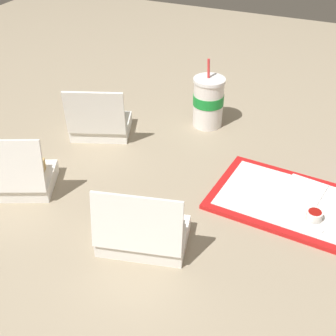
# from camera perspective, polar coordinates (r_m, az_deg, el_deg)

# --- Properties ---
(ground_plane) EXTENTS (3.20, 3.20, 0.00)m
(ground_plane) POSITION_cam_1_polar(r_m,az_deg,el_deg) (1.30, 1.18, -1.22)
(ground_plane) COLOR gray
(food_tray) EXTENTS (0.39, 0.29, 0.01)m
(food_tray) POSITION_cam_1_polar(r_m,az_deg,el_deg) (1.25, 14.13, -3.86)
(food_tray) COLOR red
(food_tray) RESTS_ON ground_plane
(ketchup_cup) EXTENTS (0.04, 0.04, 0.02)m
(ketchup_cup) POSITION_cam_1_polar(r_m,az_deg,el_deg) (1.19, 17.40, -5.52)
(ketchup_cup) COLOR white
(ketchup_cup) RESTS_ON food_tray
(napkin_stack) EXTENTS (0.11, 0.11, 0.00)m
(napkin_stack) POSITION_cam_1_polar(r_m,az_deg,el_deg) (1.29, 16.29, -2.49)
(napkin_stack) COLOR white
(napkin_stack) RESTS_ON food_tray
(plastic_fork) EXTENTS (0.11, 0.05, 0.00)m
(plastic_fork) POSITION_cam_1_polar(r_m,az_deg,el_deg) (1.18, 16.07, -6.27)
(plastic_fork) COLOR white
(plastic_fork) RESTS_ON food_tray
(clamshell_hotdog_back) EXTENTS (0.25, 0.22, 0.18)m
(clamshell_hotdog_back) POSITION_cam_1_polar(r_m,az_deg,el_deg) (1.30, -18.45, -0.93)
(clamshell_hotdog_back) COLOR white
(clamshell_hotdog_back) RESTS_ON ground_plane
(clamshell_sandwich_right) EXTENTS (0.23, 0.22, 0.18)m
(clamshell_sandwich_right) POSITION_cam_1_polar(r_m,az_deg,el_deg) (1.50, -8.21, 5.69)
(clamshell_sandwich_right) COLOR white
(clamshell_sandwich_right) RESTS_ON ground_plane
(clamshell_hotdog_center) EXTENTS (0.22, 0.18, 0.17)m
(clamshell_hotdog_center) POSITION_cam_1_polar(r_m,az_deg,el_deg) (1.07, -3.06, -7.67)
(clamshell_hotdog_center) COLOR white
(clamshell_hotdog_center) RESTS_ON ground_plane
(soda_cup_corner) EXTENTS (0.10, 0.10, 0.22)m
(soda_cup_corner) POSITION_cam_1_polar(r_m,az_deg,el_deg) (1.52, 4.93, 8.09)
(soda_cup_corner) COLOR white
(soda_cup_corner) RESTS_ON ground_plane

